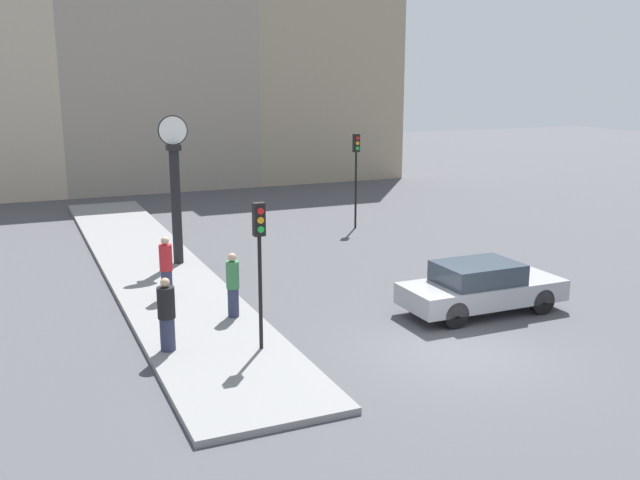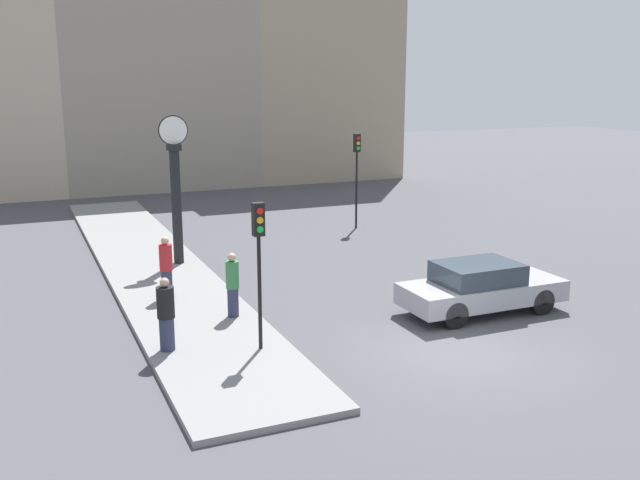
{
  "view_description": "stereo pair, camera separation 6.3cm",
  "coord_description": "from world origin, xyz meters",
  "px_view_note": "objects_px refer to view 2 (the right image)",
  "views": [
    {
      "loc": [
        -9.32,
        -13.2,
        6.33
      ],
      "look_at": [
        -1.04,
        5.66,
        1.61
      ],
      "focal_mm": 40.0,
      "sensor_mm": 36.0,
      "label": 1
    },
    {
      "loc": [
        -9.26,
        -13.22,
        6.33
      ],
      "look_at": [
        -1.04,
        5.66,
        1.61
      ],
      "focal_mm": 40.0,
      "sensor_mm": 36.0,
      "label": 2
    }
  ],
  "objects_px": {
    "pedestrian_green_hoodie": "(233,285)",
    "pedestrian_black_jacket": "(166,315)",
    "traffic_light_far": "(357,161)",
    "sedan_car": "(481,287)",
    "traffic_light_near": "(259,245)",
    "street_clock": "(176,192)",
    "pedestrian_red_top": "(166,267)"
  },
  "relations": [
    {
      "from": "pedestrian_green_hoodie",
      "to": "pedestrian_black_jacket",
      "type": "bearing_deg",
      "value": -141.02
    },
    {
      "from": "pedestrian_black_jacket",
      "to": "street_clock",
      "type": "bearing_deg",
      "value": 75.56
    },
    {
      "from": "traffic_light_near",
      "to": "pedestrian_green_hoodie",
      "type": "height_order",
      "value": "traffic_light_near"
    },
    {
      "from": "traffic_light_near",
      "to": "traffic_light_far",
      "type": "bearing_deg",
      "value": 54.86
    },
    {
      "from": "traffic_light_far",
      "to": "street_clock",
      "type": "distance_m",
      "value": 9.06
    },
    {
      "from": "sedan_car",
      "to": "traffic_light_near",
      "type": "distance_m",
      "value": 6.8
    },
    {
      "from": "sedan_car",
      "to": "traffic_light_far",
      "type": "xyz_separation_m",
      "value": [
        1.89,
        11.46,
        2.14
      ]
    },
    {
      "from": "sedan_car",
      "to": "pedestrian_green_hoodie",
      "type": "distance_m",
      "value": 6.74
    },
    {
      "from": "traffic_light_far",
      "to": "pedestrian_green_hoodie",
      "type": "height_order",
      "value": "traffic_light_far"
    },
    {
      "from": "pedestrian_black_jacket",
      "to": "traffic_light_near",
      "type": "bearing_deg",
      "value": -20.94
    },
    {
      "from": "sedan_car",
      "to": "pedestrian_green_hoodie",
      "type": "xyz_separation_m",
      "value": [
        -6.43,
        1.99,
        0.28
      ]
    },
    {
      "from": "pedestrian_black_jacket",
      "to": "pedestrian_red_top",
      "type": "distance_m",
      "value": 4.13
    },
    {
      "from": "sedan_car",
      "to": "pedestrian_red_top",
      "type": "height_order",
      "value": "pedestrian_red_top"
    },
    {
      "from": "sedan_car",
      "to": "pedestrian_green_hoodie",
      "type": "height_order",
      "value": "pedestrian_green_hoodie"
    },
    {
      "from": "traffic_light_near",
      "to": "pedestrian_green_hoodie",
      "type": "distance_m",
      "value": 2.95
    },
    {
      "from": "sedan_car",
      "to": "street_clock",
      "type": "bearing_deg",
      "value": 128.82
    },
    {
      "from": "traffic_light_near",
      "to": "street_clock",
      "type": "height_order",
      "value": "street_clock"
    },
    {
      "from": "pedestrian_red_top",
      "to": "street_clock",
      "type": "bearing_deg",
      "value": 72.67
    },
    {
      "from": "pedestrian_black_jacket",
      "to": "pedestrian_red_top",
      "type": "xyz_separation_m",
      "value": [
        0.84,
        4.04,
        0.04
      ]
    },
    {
      "from": "pedestrian_red_top",
      "to": "sedan_car",
      "type": "bearing_deg",
      "value": -29.45
    },
    {
      "from": "street_clock",
      "to": "pedestrian_red_top",
      "type": "height_order",
      "value": "street_clock"
    },
    {
      "from": "sedan_car",
      "to": "pedestrian_red_top",
      "type": "distance_m",
      "value": 8.84
    },
    {
      "from": "pedestrian_black_jacket",
      "to": "pedestrian_red_top",
      "type": "bearing_deg",
      "value": 78.3
    },
    {
      "from": "sedan_car",
      "to": "traffic_light_far",
      "type": "distance_m",
      "value": 11.81
    },
    {
      "from": "traffic_light_far",
      "to": "traffic_light_near",
      "type": "bearing_deg",
      "value": -125.14
    },
    {
      "from": "traffic_light_far",
      "to": "street_clock",
      "type": "relative_size",
      "value": 0.81
    },
    {
      "from": "sedan_car",
      "to": "traffic_light_near",
      "type": "bearing_deg",
      "value": -175.86
    },
    {
      "from": "traffic_light_near",
      "to": "pedestrian_red_top",
      "type": "xyz_separation_m",
      "value": [
        -1.18,
        4.81,
        -1.59
      ]
    },
    {
      "from": "street_clock",
      "to": "pedestrian_green_hoodie",
      "type": "xyz_separation_m",
      "value": [
        0.08,
        -6.11,
        -1.58
      ]
    },
    {
      "from": "sedan_car",
      "to": "street_clock",
      "type": "distance_m",
      "value": 10.56
    },
    {
      "from": "traffic_light_far",
      "to": "street_clock",
      "type": "height_order",
      "value": "street_clock"
    },
    {
      "from": "street_clock",
      "to": "pedestrian_red_top",
      "type": "bearing_deg",
      "value": -107.33
    }
  ]
}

